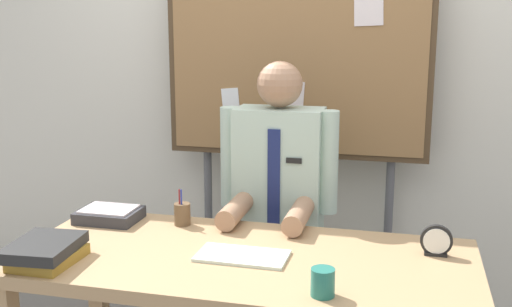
{
  "coord_description": "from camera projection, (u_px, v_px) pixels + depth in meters",
  "views": [
    {
      "loc": [
        0.57,
        -2.09,
        1.61
      ],
      "look_at": [
        0.0,
        0.19,
        1.1
      ],
      "focal_mm": 43.32,
      "sensor_mm": 36.0,
      "label": 1
    }
  ],
  "objects": [
    {
      "name": "open_notebook",
      "position": [
        243.0,
        256.0,
        2.28
      ],
      "size": [
        0.34,
        0.18,
        0.01
      ],
      "primitive_type": "cube",
      "rotation": [
        0.0,
        0.0,
        -0.01
      ],
      "color": "silver",
      "rests_on": "desk"
    },
    {
      "name": "coffee_mug",
      "position": [
        323.0,
        282.0,
        1.96
      ],
      "size": [
        0.08,
        0.08,
        0.09
      ],
      "primitive_type": "cylinder",
      "color": "#267266",
      "rests_on": "desk"
    },
    {
      "name": "paper_tray",
      "position": [
        109.0,
        215.0,
        2.69
      ],
      "size": [
        0.26,
        0.2,
        0.06
      ],
      "color": "#333338",
      "rests_on": "desk"
    },
    {
      "name": "back_wall",
      "position": [
        303.0,
        69.0,
        3.34
      ],
      "size": [
        6.4,
        0.08,
        2.7
      ],
      "primitive_type": "cube",
      "color": "silver",
      "rests_on": "ground_plane"
    },
    {
      "name": "pen_holder",
      "position": [
        182.0,
        214.0,
        2.64
      ],
      "size": [
        0.07,
        0.07,
        0.16
      ],
      "color": "brown",
      "rests_on": "desk"
    },
    {
      "name": "desk",
      "position": [
        244.0,
        278.0,
        2.32
      ],
      "size": [
        1.71,
        0.78,
        0.75
      ],
      "color": "tan",
      "rests_on": "ground_plane"
    },
    {
      "name": "bulletin_board",
      "position": [
        296.0,
        63.0,
        3.14
      ],
      "size": [
        1.36,
        0.09,
        1.93
      ],
      "color": "#4C3823",
      "rests_on": "ground_plane"
    },
    {
      "name": "person",
      "position": [
        278.0,
        225.0,
        2.9
      ],
      "size": [
        0.55,
        0.56,
        1.43
      ],
      "color": "#2D2D33",
      "rests_on": "ground_plane"
    },
    {
      "name": "book_stack",
      "position": [
        46.0,
        252.0,
        2.22
      ],
      "size": [
        0.24,
        0.3,
        0.08
      ],
      "color": "olive",
      "rests_on": "desk"
    },
    {
      "name": "desk_clock",
      "position": [
        436.0,
        242.0,
        2.29
      ],
      "size": [
        0.12,
        0.04,
        0.12
      ],
      "color": "black",
      "rests_on": "desk"
    }
  ]
}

